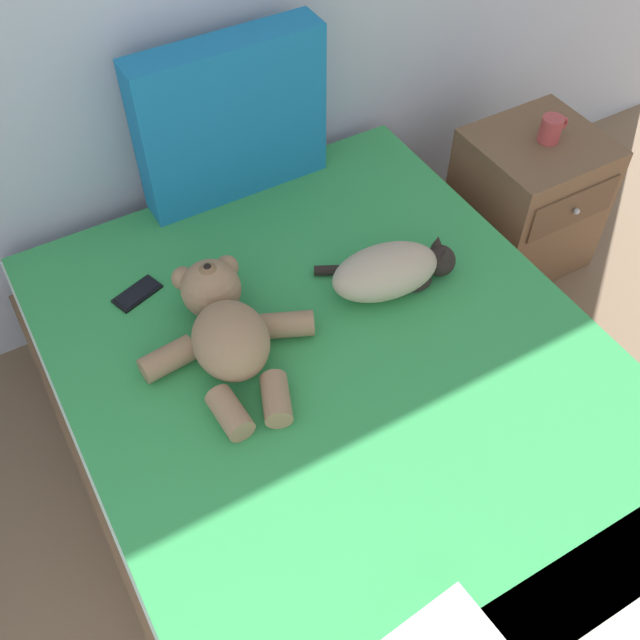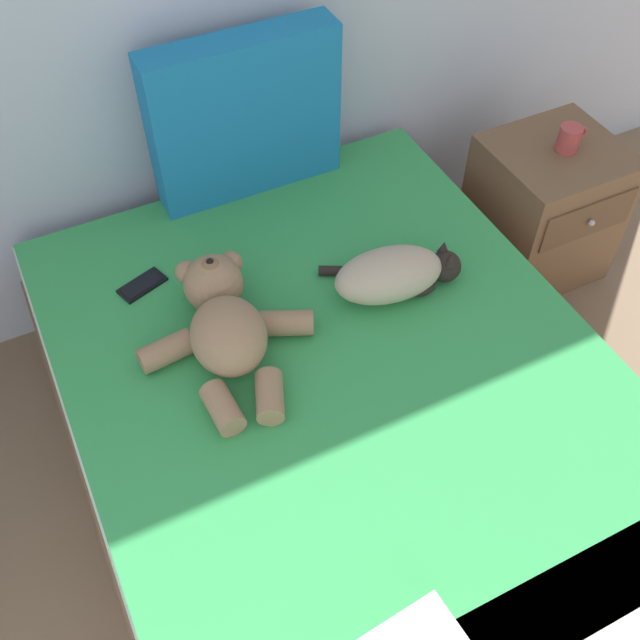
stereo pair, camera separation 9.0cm
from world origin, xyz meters
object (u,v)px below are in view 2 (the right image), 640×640
at_px(bed, 346,431).
at_px(teddy_bear, 224,322).
at_px(mug, 570,138).
at_px(patterned_cushion, 245,117).
at_px(nightstand, 542,210).
at_px(cell_phone, 142,285).
at_px(cat, 394,274).

height_order(bed, teddy_bear, teddy_bear).
xyz_separation_m(bed, mug, (1.17, 0.53, 0.36)).
height_order(patterned_cushion, nightstand, patterned_cushion).
bearing_deg(bed, cell_phone, 124.21).
bearing_deg(nightstand, patterned_cushion, 160.34).
bearing_deg(nightstand, bed, -154.78).
distance_m(bed, teddy_bear, 0.51).
bearing_deg(bed, nightstand, 25.22).
relative_size(cell_phone, nightstand, 0.29).
relative_size(teddy_bear, nightstand, 1.05).
height_order(teddy_bear, cell_phone, teddy_bear).
height_order(bed, nightstand, nightstand).
relative_size(teddy_bear, cell_phone, 3.64).
bearing_deg(patterned_cushion, cell_phone, -147.67).
xyz_separation_m(patterned_cushion, teddy_bear, (-0.34, -0.63, -0.19)).
xyz_separation_m(patterned_cushion, mug, (1.08, -0.38, -0.18)).
bearing_deg(mug, teddy_bear, -170.05).
bearing_deg(cat, cell_phone, 152.65).
distance_m(teddy_bear, cell_phone, 0.36).
bearing_deg(patterned_cushion, mug, -19.56).
xyz_separation_m(nightstand, mug, (0.02, -0.01, 0.33)).
bearing_deg(bed, teddy_bear, 131.50).
bearing_deg(patterned_cushion, teddy_bear, -118.27).
xyz_separation_m(teddy_bear, nightstand, (1.40, 0.25, -0.32)).
bearing_deg(teddy_bear, cell_phone, 116.37).
height_order(cat, cell_phone, cat).
height_order(patterned_cushion, teddy_bear, patterned_cushion).
distance_m(patterned_cushion, nightstand, 1.24).
relative_size(patterned_cushion, cat, 1.52).
relative_size(cat, cell_phone, 2.57).
bearing_deg(cat, mug, 18.07).
bearing_deg(mug, nightstand, 165.94).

